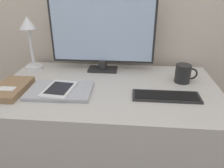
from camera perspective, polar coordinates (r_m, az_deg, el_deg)
desk at (r=1.39m, az=-0.84°, el=-14.22°), size 1.20×0.70×0.73m
monitor at (r=1.35m, az=-2.58°, el=13.28°), size 0.64×0.11×0.46m
keyboard at (r=1.11m, az=13.93°, el=-3.10°), size 0.33×0.11×0.01m
laptop at (r=1.16m, az=-13.34°, el=-1.68°), size 0.33×0.23×0.02m
ereader at (r=1.14m, az=-13.63°, el=-1.24°), size 0.16×0.21×0.01m
desk_lamp at (r=1.48m, az=-20.80°, el=11.93°), size 0.11×0.11×0.33m
notebook at (r=1.25m, az=-24.91°, el=-1.06°), size 0.15×0.27×0.03m
coffee_mug at (r=1.29m, az=18.14°, el=2.62°), size 0.12×0.09×0.10m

